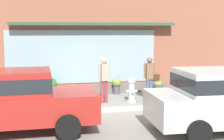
% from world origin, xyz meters
% --- Properties ---
extents(ground_plane, '(60.00, 60.00, 0.00)m').
position_xyz_m(ground_plane, '(0.00, 0.00, 0.00)').
color(ground_plane, gray).
extents(curb_strip, '(14.00, 0.24, 0.12)m').
position_xyz_m(curb_strip, '(0.00, -0.20, 0.06)').
color(curb_strip, '#B2B2AD').
rests_on(curb_strip, ground_plane).
extents(storefront, '(14.00, 0.81, 5.03)m').
position_xyz_m(storefront, '(-0.01, 3.19, 2.47)').
color(storefront, '#935642').
rests_on(storefront, ground_plane).
extents(fire_hydrant, '(0.43, 0.40, 0.95)m').
position_xyz_m(fire_hydrant, '(1.12, 1.01, 0.49)').
color(fire_hydrant, '#B2B2B7').
rests_on(fire_hydrant, ground_plane).
extents(pedestrian_with_handbag, '(0.63, 0.23, 1.69)m').
position_xyz_m(pedestrian_with_handbag, '(1.93, 1.26, 0.98)').
color(pedestrian_with_handbag, '#475675').
rests_on(pedestrian_with_handbag, ground_plane).
extents(pedestrian_passerby, '(0.47, 0.29, 1.73)m').
position_xyz_m(pedestrian_passerby, '(0.08, 1.13, 1.02)').
color(pedestrian_passerby, '#8E333D').
rests_on(pedestrian_passerby, ground_plane).
extents(parked_car_red, '(4.50, 1.98, 1.70)m').
position_xyz_m(parked_car_red, '(-3.07, -1.93, 0.95)').
color(parked_car_red, maroon).
rests_on(parked_car_red, ground_plane).
extents(potted_plant_corner_tall, '(0.34, 0.34, 0.53)m').
position_xyz_m(potted_plant_corner_tall, '(4.81, 2.53, 0.25)').
color(potted_plant_corner_tall, '#B7B2A3').
rests_on(potted_plant_corner_tall, ground_plane).
extents(potted_plant_trailing_edge, '(0.55, 0.55, 0.82)m').
position_xyz_m(potted_plant_trailing_edge, '(-1.90, 2.69, 0.43)').
color(potted_plant_trailing_edge, '#B7B2A3').
rests_on(potted_plant_trailing_edge, ground_plane).
extents(potted_plant_window_center, '(0.38, 0.38, 0.69)m').
position_xyz_m(potted_plant_window_center, '(0.91, 2.70, 0.39)').
color(potted_plant_window_center, '#4C4C51').
rests_on(potted_plant_window_center, ground_plane).
extents(potted_plant_window_left, '(0.40, 0.40, 0.89)m').
position_xyz_m(potted_plant_window_left, '(2.77, 2.60, 0.42)').
color(potted_plant_window_left, '#4C4C51').
rests_on(potted_plant_window_left, ground_plane).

